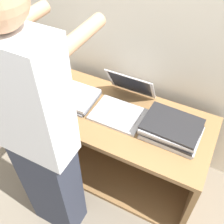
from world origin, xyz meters
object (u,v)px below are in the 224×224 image
object	(u,v)px
laptop_stack_right	(171,129)
person	(40,141)
laptop_open	(122,104)
laptop_stack_left	(72,96)

from	to	relation	value
laptop_stack_right	person	distance (m)	0.83
laptop_stack_right	person	xyz separation A→B (m)	(-0.59, -0.56, 0.17)
laptop_open	laptop_stack_right	world-z (taller)	laptop_open
laptop_open	laptop_stack_left	distance (m)	0.40
laptop_stack_right	person	size ratio (longest dim) A/B	0.21
person	laptop_stack_right	bearing A→B (deg)	43.80
laptop_stack_right	person	world-z (taller)	person
laptop_open	laptop_stack_right	bearing A→B (deg)	-10.08
laptop_open	person	xyz separation A→B (m)	(-0.20, -0.63, 0.18)
laptop_stack_left	laptop_stack_right	world-z (taller)	laptop_stack_right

